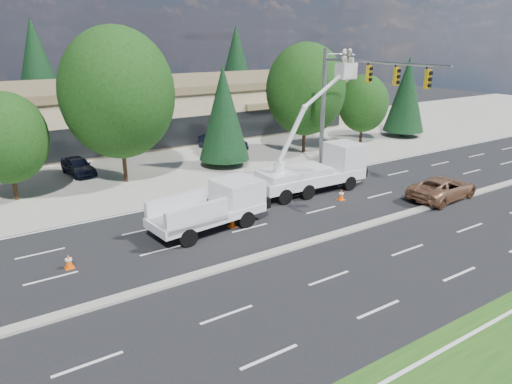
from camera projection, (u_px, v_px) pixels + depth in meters
ground at (285, 250)px, 22.00m from camera, size 140.00×140.00×0.00m
concrete_apron at (143, 161)px, 37.92m from camera, size 140.00×22.00×0.01m
road_median at (285, 249)px, 21.98m from camera, size 120.00×0.55×0.12m
strip_mall at (106, 111)px, 44.95m from camera, size 50.40×15.40×5.50m
tree_front_c at (6, 138)px, 27.55m from camera, size 4.88×4.88×6.77m
tree_front_d at (118, 93)px, 30.41m from camera, size 7.62×7.62×10.57m
tree_front_e at (224, 113)px, 35.15m from camera, size 3.96×3.96×7.81m
tree_front_f at (306, 89)px, 38.82m from camera, size 6.78×6.78×9.41m
tree_front_g at (363, 103)px, 42.95m from camera, size 4.69×4.69×6.51m
tree_front_h at (406, 94)px, 45.87m from camera, size 4.04×4.04×7.97m
tree_back_b at (37, 68)px, 51.32m from camera, size 6.10×6.10×12.01m
tree_back_c at (157, 83)px, 59.25m from camera, size 3.83×3.83×7.54m
tree_back_d at (236, 64)px, 64.72m from camera, size 5.80×5.80×11.44m
signal_mast at (345, 95)px, 30.79m from camera, size 2.76×10.16×9.00m
utility_pickup at (215, 211)px, 24.29m from camera, size 6.49×3.05×2.40m
bucket_truck at (320, 162)px, 30.04m from camera, size 8.07×2.70×9.06m
traffic_cone_a at (69, 261)px, 20.20m from camera, size 0.40×0.40×0.70m
traffic_cone_b at (232, 221)px, 24.61m from camera, size 0.40×0.40×0.70m
traffic_cone_c at (246, 221)px, 24.62m from camera, size 0.40×0.40×0.70m
traffic_cone_d at (341, 195)px, 28.70m from camera, size 0.40×0.40×0.70m
minivan at (443, 188)px, 28.79m from camera, size 5.33×2.80×1.43m
parked_car_west at (78, 166)px, 33.89m from camera, size 2.10×4.15×1.35m
parked_car_east at (223, 142)px, 41.13m from camera, size 3.12×5.08×1.58m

